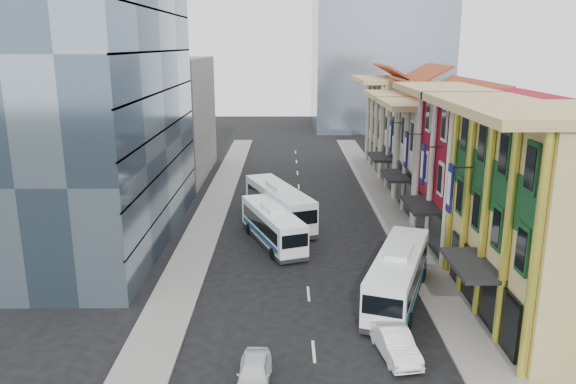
{
  "coord_description": "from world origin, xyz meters",
  "views": [
    {
      "loc": [
        -1.44,
        -25.15,
        15.51
      ],
      "look_at": [
        -1.28,
        18.23,
        4.07
      ],
      "focal_mm": 35.0,
      "sensor_mm": 36.0,
      "label": 1
    }
  ],
  "objects_px": {
    "office_tower": "(82,51)",
    "bus_right": "(398,274)",
    "sedan_right": "(395,343)",
    "shophouse_tan": "(559,218)",
    "sedan_left": "(254,373)",
    "bus_left_near": "(273,225)",
    "bus_left_far": "(279,204)"
  },
  "relations": [
    {
      "from": "office_tower",
      "to": "sedan_left",
      "type": "xyz_separation_m",
      "value": [
        14.06,
        -20.98,
        -14.35
      ]
    },
    {
      "from": "shophouse_tan",
      "to": "sedan_left",
      "type": "distance_m",
      "value": 19.08
    },
    {
      "from": "sedan_left",
      "to": "bus_left_far",
      "type": "bearing_deg",
      "value": 89.91
    },
    {
      "from": "bus_left_far",
      "to": "sedan_left",
      "type": "xyz_separation_m",
      "value": [
        -0.87,
        -24.67,
        -1.18
      ]
    },
    {
      "from": "bus_right",
      "to": "sedan_right",
      "type": "height_order",
      "value": "bus_right"
    },
    {
      "from": "sedan_right",
      "to": "shophouse_tan",
      "type": "bearing_deg",
      "value": 14.17
    },
    {
      "from": "bus_right",
      "to": "sedan_right",
      "type": "relative_size",
      "value": 2.49
    },
    {
      "from": "bus_left_far",
      "to": "sedan_right",
      "type": "xyz_separation_m",
      "value": [
        6.2,
        -22.06,
        -1.12
      ]
    },
    {
      "from": "office_tower",
      "to": "shophouse_tan",
      "type": "bearing_deg",
      "value": -24.3
    },
    {
      "from": "office_tower",
      "to": "bus_left_near",
      "type": "relative_size",
      "value": 3.03
    },
    {
      "from": "bus_left_far",
      "to": "bus_right",
      "type": "xyz_separation_m",
      "value": [
        7.56,
        -15.62,
        -0.1
      ]
    },
    {
      "from": "sedan_right",
      "to": "bus_left_far",
      "type": "bearing_deg",
      "value": 95.97
    },
    {
      "from": "bus_left_far",
      "to": "bus_left_near",
      "type": "bearing_deg",
      "value": -116.04
    },
    {
      "from": "bus_left_near",
      "to": "sedan_right",
      "type": "distance_m",
      "value": 18.04
    },
    {
      "from": "office_tower",
      "to": "bus_right",
      "type": "bearing_deg",
      "value": -27.92
    },
    {
      "from": "office_tower",
      "to": "bus_left_near",
      "type": "xyz_separation_m",
      "value": [
        14.49,
        -1.62,
        -13.41
      ]
    },
    {
      "from": "bus_left_far",
      "to": "office_tower",
      "type": "bearing_deg",
      "value": 172.63
    },
    {
      "from": "office_tower",
      "to": "sedan_right",
      "type": "height_order",
      "value": "office_tower"
    },
    {
      "from": "bus_right",
      "to": "sedan_right",
      "type": "bearing_deg",
      "value": -82.03
    },
    {
      "from": "office_tower",
      "to": "sedan_right",
      "type": "distance_m",
      "value": 31.43
    },
    {
      "from": "sedan_left",
      "to": "sedan_right",
      "type": "distance_m",
      "value": 7.53
    },
    {
      "from": "office_tower",
      "to": "sedan_left",
      "type": "distance_m",
      "value": 29.05
    },
    {
      "from": "bus_left_far",
      "to": "sedan_right",
      "type": "height_order",
      "value": "bus_left_far"
    },
    {
      "from": "office_tower",
      "to": "bus_left_far",
      "type": "distance_m",
      "value": 20.25
    },
    {
      "from": "office_tower",
      "to": "sedan_right",
      "type": "bearing_deg",
      "value": -41.0
    },
    {
      "from": "bus_right",
      "to": "bus_left_near",
      "type": "bearing_deg",
      "value": 147.8
    },
    {
      "from": "bus_right",
      "to": "office_tower",
      "type": "bearing_deg",
      "value": 172.02
    },
    {
      "from": "shophouse_tan",
      "to": "bus_left_near",
      "type": "bearing_deg",
      "value": 143.13
    },
    {
      "from": "bus_left_far",
      "to": "sedan_left",
      "type": "height_order",
      "value": "bus_left_far"
    },
    {
      "from": "shophouse_tan",
      "to": "office_tower",
      "type": "xyz_separation_m",
      "value": [
        -31.0,
        14.0,
        9.0
      ]
    },
    {
      "from": "shophouse_tan",
      "to": "bus_left_near",
      "type": "xyz_separation_m",
      "value": [
        -16.51,
        12.38,
        -4.41
      ]
    },
    {
      "from": "bus_left_near",
      "to": "sedan_left",
      "type": "distance_m",
      "value": 19.39
    }
  ]
}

